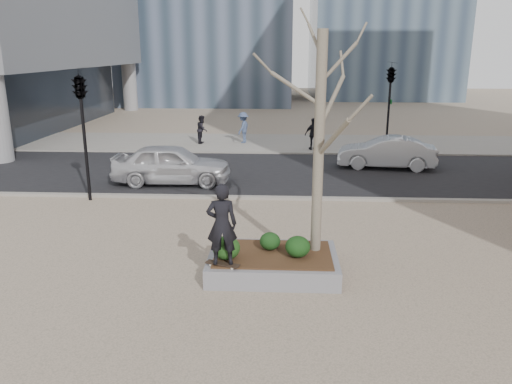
# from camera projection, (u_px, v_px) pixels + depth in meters

# --- Properties ---
(ground) EXTENTS (120.00, 120.00, 0.00)m
(ground) POSITION_uv_depth(u_px,v_px,m) (231.00, 272.00, 11.81)
(ground) COLOR tan
(ground) RESTS_ON ground
(street) EXTENTS (60.00, 8.00, 0.02)m
(street) POSITION_uv_depth(u_px,v_px,m) (254.00, 172.00, 21.41)
(street) COLOR black
(street) RESTS_ON ground
(far_sidewalk) EXTENTS (60.00, 6.00, 0.02)m
(far_sidewalk) POSITION_uv_depth(u_px,v_px,m) (261.00, 143.00, 28.13)
(far_sidewalk) COLOR gray
(far_sidewalk) RESTS_ON ground
(planter) EXTENTS (3.00, 2.00, 0.45)m
(planter) POSITION_uv_depth(u_px,v_px,m) (273.00, 264.00, 11.70)
(planter) COLOR gray
(planter) RESTS_ON ground
(planter_mulch) EXTENTS (2.70, 1.70, 0.04)m
(planter_mulch) POSITION_uv_depth(u_px,v_px,m) (273.00, 254.00, 11.63)
(planter_mulch) COLOR #382314
(planter_mulch) RESTS_ON planter
(sycamore_tree) EXTENTS (2.80, 2.80, 6.60)m
(sycamore_tree) POSITION_uv_depth(u_px,v_px,m) (320.00, 110.00, 10.96)
(sycamore_tree) COLOR gray
(sycamore_tree) RESTS_ON planter_mulch
(shrub_left) EXTENTS (0.63, 0.63, 0.53)m
(shrub_left) POSITION_uv_depth(u_px,v_px,m) (226.00, 248.00, 11.24)
(shrub_left) COLOR #143F14
(shrub_left) RESTS_ON planter_mulch
(shrub_middle) EXTENTS (0.49, 0.49, 0.42)m
(shrub_middle) POSITION_uv_depth(u_px,v_px,m) (270.00, 241.00, 11.80)
(shrub_middle) COLOR #103413
(shrub_middle) RESTS_ON planter_mulch
(shrub_right) EXTENTS (0.57, 0.57, 0.49)m
(shrub_right) POSITION_uv_depth(u_px,v_px,m) (298.00, 247.00, 11.37)
(shrub_right) COLOR black
(shrub_right) RESTS_ON planter_mulch
(skateboard) EXTENTS (0.80, 0.44, 0.08)m
(skateboard) POSITION_uv_depth(u_px,v_px,m) (223.00, 265.00, 10.99)
(skateboard) COLOR black
(skateboard) RESTS_ON planter
(skateboarder) EXTENTS (0.71, 0.51, 1.82)m
(skateboarder) POSITION_uv_depth(u_px,v_px,m) (222.00, 224.00, 10.73)
(skateboarder) COLOR black
(skateboarder) RESTS_ON skateboard
(police_car) EXTENTS (4.59, 1.94, 1.55)m
(police_car) POSITION_uv_depth(u_px,v_px,m) (172.00, 164.00, 19.36)
(police_car) COLOR silver
(police_car) RESTS_ON street
(car_silver) EXTENTS (4.37, 2.02, 1.39)m
(car_silver) POSITION_uv_depth(u_px,v_px,m) (386.00, 152.00, 21.95)
(car_silver) COLOR #AAADB2
(car_silver) RESTS_ON street
(pedestrian_a) EXTENTS (0.62, 0.78, 1.56)m
(pedestrian_a) POSITION_uv_depth(u_px,v_px,m) (202.00, 129.00, 27.78)
(pedestrian_a) COLOR black
(pedestrian_a) RESTS_ON far_sidewalk
(pedestrian_b) EXTENTS (0.94, 1.25, 1.71)m
(pedestrian_b) POSITION_uv_depth(u_px,v_px,m) (243.00, 128.00, 27.91)
(pedestrian_b) COLOR #415276
(pedestrian_b) RESTS_ON far_sidewalk
(pedestrian_c) EXTENTS (1.05, 0.70, 1.65)m
(pedestrian_c) POSITION_uv_depth(u_px,v_px,m) (314.00, 134.00, 25.96)
(pedestrian_c) COLOR black
(pedestrian_c) RESTS_ON far_sidewalk
(traffic_light_near) EXTENTS (0.60, 2.48, 4.50)m
(traffic_light_near) POSITION_uv_depth(u_px,v_px,m) (84.00, 136.00, 16.84)
(traffic_light_near) COLOR black
(traffic_light_near) RESTS_ON ground
(traffic_light_far) EXTENTS (0.60, 2.48, 4.50)m
(traffic_light_far) POSITION_uv_depth(u_px,v_px,m) (389.00, 108.00, 24.90)
(traffic_light_far) COLOR black
(traffic_light_far) RESTS_ON ground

